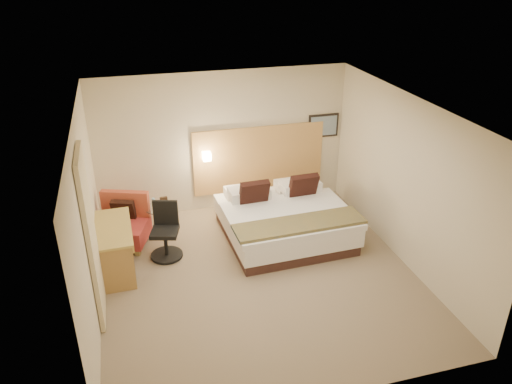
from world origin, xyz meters
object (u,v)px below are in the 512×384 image
object	(u,v)px
desk_chair	(166,235)
lounge_chair	(123,225)
desk	(115,236)
side_table	(160,220)
bed	(284,219)

from	to	relation	value
desk_chair	lounge_chair	bearing A→B (deg)	138.30
desk	desk_chair	world-z (taller)	desk_chair
desk_chair	side_table	bearing A→B (deg)	92.25
bed	desk	world-z (taller)	bed
side_table	desk	world-z (taller)	desk
lounge_chair	side_table	distance (m)	0.65
bed	desk_chair	distance (m)	2.08
bed	side_table	distance (m)	2.20
desk	bed	bearing A→B (deg)	5.90
lounge_chair	desk	distance (m)	0.87
side_table	desk_chair	size ratio (longest dim) A/B	0.58
lounge_chair	bed	bearing A→B (deg)	-10.69
lounge_chair	desk_chair	distance (m)	0.90
bed	lounge_chair	xyz separation A→B (m)	(-2.75, 0.52, 0.02)
side_table	desk_chair	distance (m)	0.71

